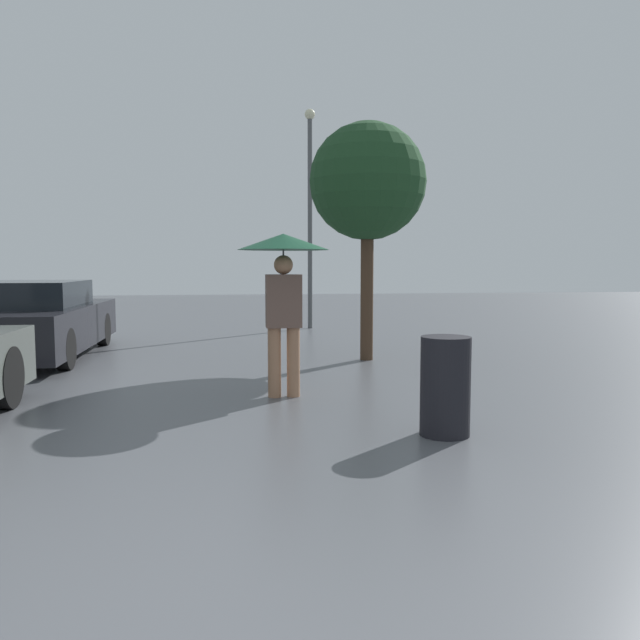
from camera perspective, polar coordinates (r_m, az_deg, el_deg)
name	(u,v)px	position (r m, az deg, el deg)	size (l,w,h in m)	color
pedestrian	(283,269)	(7.09, -3.36, 4.70)	(1.04, 1.04, 1.87)	#9E7051
parked_car_farthest	(35,321)	(11.21, -24.60, -0.10)	(1.76, 4.55, 1.26)	black
tree	(368,183)	(10.01, 4.37, 12.39)	(1.83, 1.83, 3.74)	#473323
street_lamp	(310,202)	(15.01, -0.92, 10.72)	(0.25, 0.25, 5.15)	#515456
trash_bin	(445,386)	(5.67, 11.38, -5.94)	(0.44, 0.44, 0.88)	black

